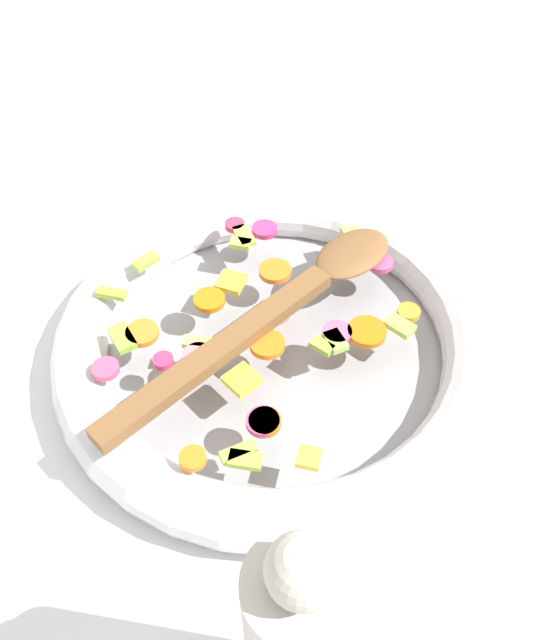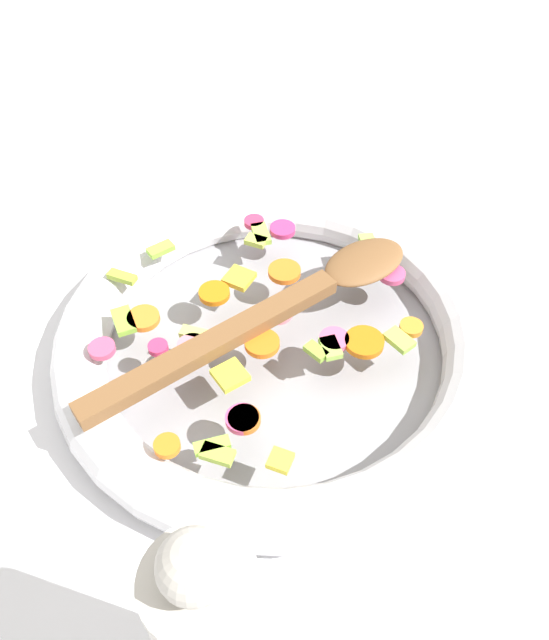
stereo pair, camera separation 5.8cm
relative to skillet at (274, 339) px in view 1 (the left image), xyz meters
The scene contains 4 objects.
ground_plane 0.02m from the skillet, ahead, with size 4.00×4.00×0.00m, color silver.
skillet is the anchor object (origin of this frame).
chopped_vegetables 0.04m from the skillet, 53.70° to the right, with size 0.31×0.31×0.01m.
wooden_spoon 0.04m from the skillet, 146.34° to the left, with size 0.31×0.23×0.01m.
Camera 1 is at (0.38, 0.08, 0.48)m, focal length 35.00 mm.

